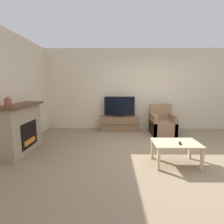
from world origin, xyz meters
The scene contains 10 objects.
ground_plane centered at (0.00, 0.00, 0.00)m, with size 24.00×24.00×0.00m, color #89755B.
wall_back centered at (0.00, 2.33, 1.35)m, with size 12.00×0.06×2.70m.
wall_left centered at (-3.35, 0.00, 1.35)m, with size 0.06×12.00×2.70m.
fireplace centered at (-3.14, 0.19, 0.56)m, with size 0.48×1.42×1.09m.
mantel_vase_left centered at (-3.12, -0.24, 1.18)m, with size 0.14×0.14×0.20m.
tv_stand centered at (-0.85, 2.06, 0.24)m, with size 1.27×0.42×0.47m.
tv centered at (-0.85, 2.05, 0.78)m, with size 1.00×0.18×0.66m.
armchair centered at (0.47, 1.66, 0.29)m, with size 0.70×0.76×0.91m.
coffee_table centered at (0.15, -0.44, 0.37)m, with size 0.85×0.58×0.43m.
remote centered at (0.19, -0.53, 0.44)m, with size 0.08×0.16×0.02m.
Camera 1 is at (-1.04, -3.64, 1.51)m, focal length 28.00 mm.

